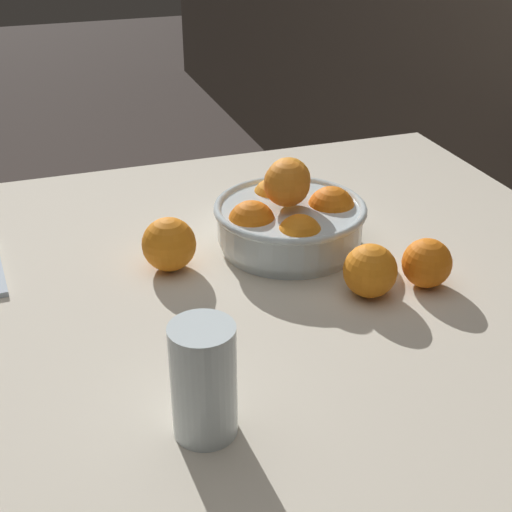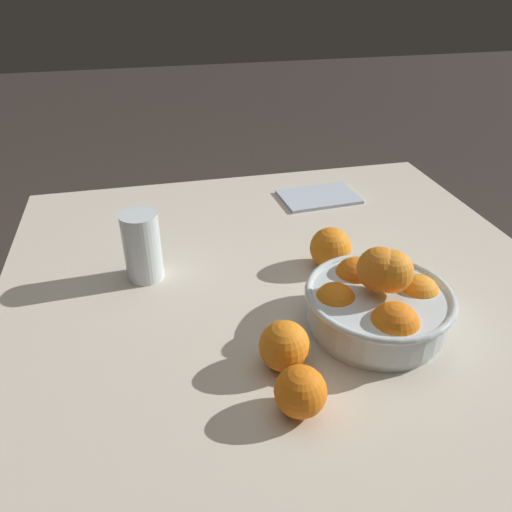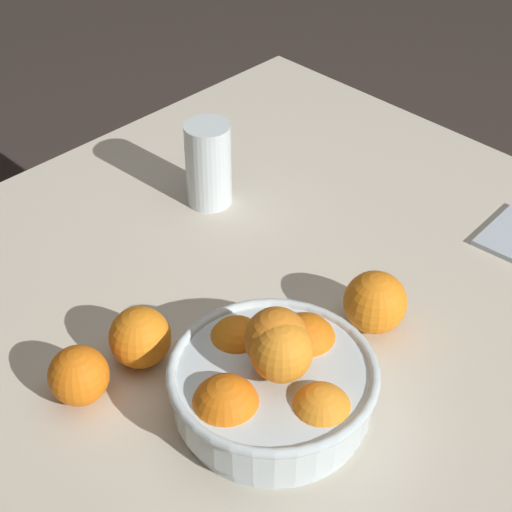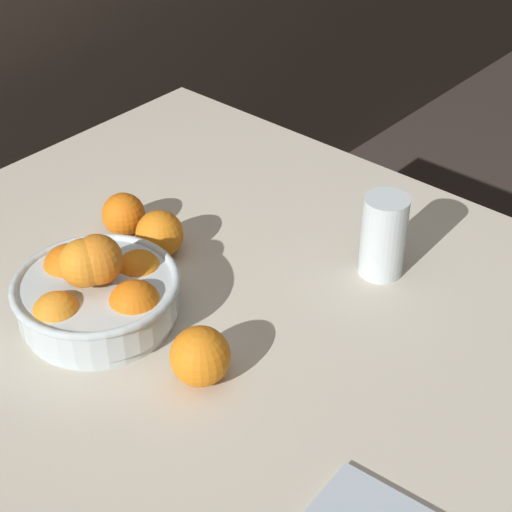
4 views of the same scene
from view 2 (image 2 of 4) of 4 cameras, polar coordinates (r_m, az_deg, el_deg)
dining_table at (r=0.95m, az=4.06°, el=-8.45°), size 1.06×1.16×0.72m
fruit_bowl at (r=0.84m, az=13.73°, el=-5.11°), size 0.24×0.24×0.15m
juice_glass at (r=0.96m, az=-12.82°, el=0.65°), size 0.07×0.07×0.13m
orange_loose_near_bowl at (r=0.98m, az=8.51°, el=0.92°), size 0.08×0.08×0.08m
orange_loose_front at (r=0.69m, az=5.09°, el=-15.18°), size 0.07×0.07×0.07m
orange_loose_aside at (r=0.75m, az=3.26°, el=-10.21°), size 0.08×0.08×0.08m
napkin at (r=1.28m, az=7.18°, el=6.73°), size 0.20×0.14×0.01m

